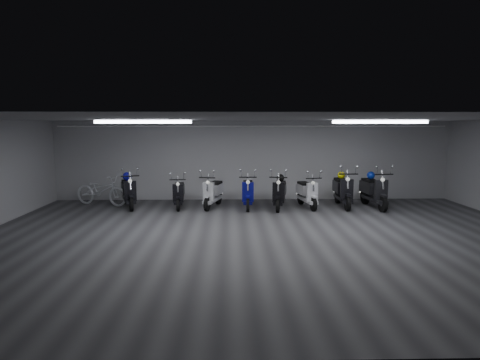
{
  "coord_description": "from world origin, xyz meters",
  "views": [
    {
      "loc": [
        -0.83,
        -9.23,
        2.66
      ],
      "look_at": [
        -0.53,
        2.5,
        1.05
      ],
      "focal_mm": 30.04,
      "sensor_mm": 36.0,
      "label": 1
    }
  ],
  "objects_px": {
    "scooter_0": "(128,187)",
    "helmet_1": "(371,175)",
    "bicycle": "(101,187)",
    "helmet_2": "(341,175)",
    "scooter_8": "(343,185)",
    "scooter_6": "(307,188)",
    "scooter_9": "(374,186)",
    "scooter_2": "(213,188)",
    "scooter_1": "(179,189)",
    "helmet_0": "(280,178)",
    "scooter_5": "(280,188)",
    "helmet_3": "(127,176)",
    "scooter_4": "(248,187)"
  },
  "relations": [
    {
      "from": "scooter_6",
      "to": "helmet_0",
      "type": "xyz_separation_m",
      "value": [
        -0.86,
        0.09,
        0.32
      ]
    },
    {
      "from": "helmet_1",
      "to": "helmet_3",
      "type": "bearing_deg",
      "value": 178.5
    },
    {
      "from": "helmet_0",
      "to": "scooter_8",
      "type": "bearing_deg",
      "value": -1.05
    },
    {
      "from": "scooter_0",
      "to": "scooter_9",
      "type": "xyz_separation_m",
      "value": [
        7.91,
        -0.24,
        0.04
      ]
    },
    {
      "from": "scooter_6",
      "to": "helmet_1",
      "type": "bearing_deg",
      "value": -5.46
    },
    {
      "from": "scooter_8",
      "to": "helmet_1",
      "type": "height_order",
      "value": "scooter_8"
    },
    {
      "from": "scooter_8",
      "to": "bicycle",
      "type": "height_order",
      "value": "scooter_8"
    },
    {
      "from": "scooter_6",
      "to": "helmet_3",
      "type": "distance_m",
      "value": 5.88
    },
    {
      "from": "scooter_4",
      "to": "scooter_9",
      "type": "height_order",
      "value": "scooter_9"
    },
    {
      "from": "scooter_6",
      "to": "helmet_1",
      "type": "height_order",
      "value": "scooter_6"
    },
    {
      "from": "scooter_1",
      "to": "scooter_2",
      "type": "xyz_separation_m",
      "value": [
        1.1,
        0.03,
        0.04
      ]
    },
    {
      "from": "bicycle",
      "to": "helmet_1",
      "type": "xyz_separation_m",
      "value": [
        8.9,
        -0.39,
        0.4
      ]
    },
    {
      "from": "scooter_2",
      "to": "helmet_2",
      "type": "distance_m",
      "value": 4.25
    },
    {
      "from": "helmet_0",
      "to": "bicycle",
      "type": "bearing_deg",
      "value": 175.52
    },
    {
      "from": "scooter_0",
      "to": "scooter_8",
      "type": "distance_m",
      "value": 6.95
    },
    {
      "from": "scooter_0",
      "to": "scooter_8",
      "type": "height_order",
      "value": "scooter_8"
    },
    {
      "from": "scooter_1",
      "to": "scooter_5",
      "type": "relative_size",
      "value": 0.91
    },
    {
      "from": "helmet_3",
      "to": "scooter_1",
      "type": "bearing_deg",
      "value": -10.24
    },
    {
      "from": "scooter_9",
      "to": "helmet_2",
      "type": "distance_m",
      "value": 1.09
    },
    {
      "from": "scooter_0",
      "to": "scooter_6",
      "type": "height_order",
      "value": "scooter_0"
    },
    {
      "from": "scooter_0",
      "to": "bicycle",
      "type": "xyz_separation_m",
      "value": [
        -1.01,
        0.43,
        -0.06
      ]
    },
    {
      "from": "scooter_2",
      "to": "helmet_0",
      "type": "relative_size",
      "value": 6.93
    },
    {
      "from": "bicycle",
      "to": "helmet_2",
      "type": "bearing_deg",
      "value": -71.05
    },
    {
      "from": "scooter_5",
      "to": "helmet_0",
      "type": "relative_size",
      "value": 7.17
    },
    {
      "from": "scooter_8",
      "to": "bicycle",
      "type": "distance_m",
      "value": 7.97
    },
    {
      "from": "scooter_0",
      "to": "helmet_3",
      "type": "xyz_separation_m",
      "value": [
        -0.09,
        0.24,
        0.31
      ]
    },
    {
      "from": "scooter_4",
      "to": "scooter_8",
      "type": "bearing_deg",
      "value": 3.53
    },
    {
      "from": "scooter_4",
      "to": "helmet_0",
      "type": "relative_size",
      "value": 7.1
    },
    {
      "from": "scooter_1",
      "to": "helmet_3",
      "type": "xyz_separation_m",
      "value": [
        -1.72,
        0.31,
        0.38
      ]
    },
    {
      "from": "scooter_0",
      "to": "helmet_1",
      "type": "distance_m",
      "value": 7.89
    },
    {
      "from": "scooter_4",
      "to": "scooter_8",
      "type": "xyz_separation_m",
      "value": [
        3.1,
        0.06,
        0.05
      ]
    },
    {
      "from": "scooter_9",
      "to": "scooter_2",
      "type": "bearing_deg",
      "value": 172.58
    },
    {
      "from": "scooter_9",
      "to": "helmet_3",
      "type": "relative_size",
      "value": 6.83
    },
    {
      "from": "scooter_0",
      "to": "scooter_1",
      "type": "height_order",
      "value": "scooter_0"
    },
    {
      "from": "scooter_0",
      "to": "scooter_9",
      "type": "bearing_deg",
      "value": -21.96
    },
    {
      "from": "scooter_6",
      "to": "helmet_2",
      "type": "xyz_separation_m",
      "value": [
        1.19,
        0.32,
        0.38
      ]
    },
    {
      "from": "scooter_2",
      "to": "scooter_1",
      "type": "bearing_deg",
      "value": -162.41
    },
    {
      "from": "scooter_9",
      "to": "scooter_5",
      "type": "bearing_deg",
      "value": 175.64
    },
    {
      "from": "helmet_0",
      "to": "scooter_0",
      "type": "bearing_deg",
      "value": 179.56
    },
    {
      "from": "helmet_0",
      "to": "helmet_2",
      "type": "xyz_separation_m",
      "value": [
        2.04,
        0.23,
        0.06
      ]
    },
    {
      "from": "bicycle",
      "to": "scooter_9",
      "type": "bearing_deg",
      "value": -73.64
    },
    {
      "from": "scooter_0",
      "to": "helmet_0",
      "type": "relative_size",
      "value": 7.3
    },
    {
      "from": "bicycle",
      "to": "helmet_3",
      "type": "xyz_separation_m",
      "value": [
        0.92,
        -0.19,
        0.37
      ]
    },
    {
      "from": "scooter_1",
      "to": "scooter_6",
      "type": "height_order",
      "value": "scooter_6"
    },
    {
      "from": "helmet_3",
      "to": "scooter_4",
      "type": "bearing_deg",
      "value": -5.43
    },
    {
      "from": "scooter_1",
      "to": "helmet_1",
      "type": "xyz_separation_m",
      "value": [
        6.26,
        0.1,
        0.41
      ]
    },
    {
      "from": "bicycle",
      "to": "helmet_2",
      "type": "distance_m",
      "value": 7.98
    },
    {
      "from": "scooter_0",
      "to": "bicycle",
      "type": "height_order",
      "value": "scooter_0"
    },
    {
      "from": "scooter_4",
      "to": "bicycle",
      "type": "relative_size",
      "value": 0.93
    },
    {
      "from": "scooter_5",
      "to": "helmet_3",
      "type": "bearing_deg",
      "value": -174.36
    }
  ]
}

